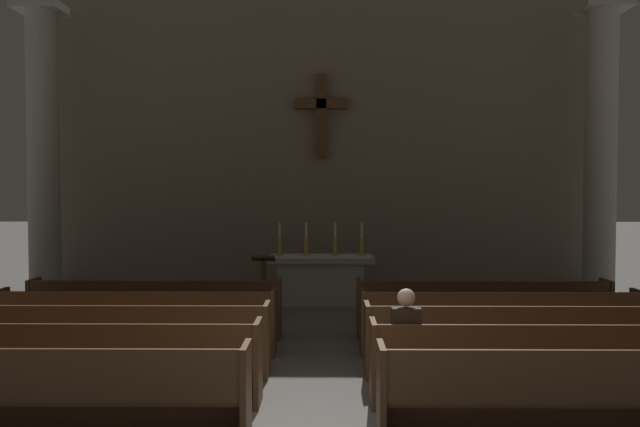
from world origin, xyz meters
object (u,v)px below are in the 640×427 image
object	(u,v)px
pew_left_row_4	(137,322)
lone_worshipper	(405,343)
pew_right_row_1	(592,395)
candlestick_inner_left	(306,245)
altar	(321,279)
pew_right_row_5	(483,309)
candlestick_outer_right	(362,245)
pew_left_row_3	(112,340)
column_right_third	(600,158)
column_left_third	(44,158)
pew_right_row_3	(523,340)
pew_left_row_5	(156,308)
pew_left_row_1	(37,393)
pew_right_row_4	(501,323)
lectern	(263,286)
pew_left_row_2	(80,362)
candlestick_inner_right	(335,245)
pew_right_row_2	(552,364)
candlestick_outer_left	(280,245)

from	to	relation	value
pew_left_row_4	lone_worshipper	size ratio (longest dim) A/B	3.06
pew_right_row_1	candlestick_inner_left	bearing A→B (deg)	111.06
altar	pew_right_row_1	bearing A→B (deg)	-70.93
pew_right_row_5	candlestick_outer_right	distance (m)	3.67
pew_left_row_3	column_right_third	size ratio (longest dim) A/B	0.65
column_left_third	candlestick_outer_right	size ratio (longest dim) A/B	9.20
pew_right_row_1	pew_right_row_5	world-z (taller)	same
pew_left_row_4	pew_right_row_3	xyz separation A→B (m)	(5.27, -1.13, 0.00)
pew_left_row_5	pew_left_row_1	bearing A→B (deg)	-90.00
column_left_third	pew_right_row_3	bearing A→B (deg)	-33.76
pew_right_row_4	lectern	bearing A→B (deg)	140.66
pew_left_row_1	candlestick_outer_right	size ratio (longest dim) A/B	5.95
pew_left_row_2	lone_worshipper	size ratio (longest dim) A/B	3.06
lectern	candlestick_inner_left	bearing A→B (deg)	57.17
pew_right_row_1	candlestick_outer_right	world-z (taller)	candlestick_outer_right
pew_left_row_2	pew_left_row_3	bearing A→B (deg)	90.00
pew_right_row_3	candlestick_outer_right	world-z (taller)	candlestick_outer_right
candlestick_inner_right	pew_right_row_4	bearing A→B (deg)	-61.16
pew_left_row_1	pew_left_row_2	xyz separation A→B (m)	(0.00, 1.13, 0.00)
pew_left_row_5	candlestick_inner_right	size ratio (longest dim) A/B	5.95
pew_left_row_2	candlestick_outer_right	size ratio (longest dim) A/B	5.95
candlestick_inner_left	altar	bearing A→B (deg)	0.00
candlestick_outer_right	candlestick_inner_left	bearing A→B (deg)	180.00
pew_left_row_3	pew_left_row_5	world-z (taller)	same
pew_right_row_2	column_left_third	world-z (taller)	column_left_third
altar	pew_right_row_2	bearing A→B (deg)	-67.91
lectern	pew_left_row_4	bearing A→B (deg)	-117.17
candlestick_inner_right	lone_worshipper	world-z (taller)	candlestick_inner_right
pew_right_row_1	lone_worshipper	distance (m)	2.02
pew_right_row_2	altar	size ratio (longest dim) A/B	1.84
altar	lectern	xyz separation A→B (m)	(-1.07, -1.20, 0.01)
altar	candlestick_outer_right	distance (m)	1.10
altar	lone_worshipper	bearing A→B (deg)	-81.17
pew_right_row_2	pew_right_row_5	xyz separation A→B (m)	(0.00, 3.38, 0.00)
candlestick_inner_left	lectern	xyz separation A→B (m)	(-0.77, -1.20, -0.68)
pew_left_row_4	pew_right_row_2	world-z (taller)	same
lectern	column_right_third	bearing A→B (deg)	12.28
column_left_third	lectern	world-z (taller)	column_left_third
column_left_third	lone_worshipper	bearing A→B (deg)	-44.61
pew_left_row_1	altar	bearing A→B (deg)	70.93
candlestick_inner_left	lectern	size ratio (longest dim) A/B	0.59
column_right_third	candlestick_outer_right	bearing A→B (deg)	-176.48
pew_left_row_4	candlestick_outer_left	distance (m)	4.66
column_left_third	candlestick_inner_left	world-z (taller)	column_left_third
pew_left_row_1	pew_left_row_5	bearing A→B (deg)	90.00
pew_right_row_1	pew_left_row_5	bearing A→B (deg)	139.46
pew_right_row_1	pew_left_row_3	bearing A→B (deg)	156.85
pew_right_row_1	candlestick_inner_right	xyz separation A→B (m)	(-2.34, 7.62, 0.75)
pew_left_row_5	pew_right_row_1	distance (m)	6.94
pew_left_row_4	pew_right_row_3	bearing A→B (deg)	-12.07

